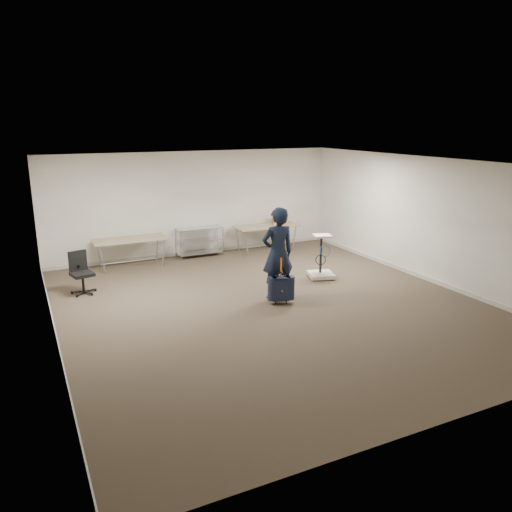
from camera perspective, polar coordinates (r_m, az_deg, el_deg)
ground at (r=10.01m, az=1.67°, el=-5.65°), size 9.00×9.00×0.00m
room_shell at (r=11.16m, az=-1.59°, el=-3.15°), size 8.00×9.00×9.00m
folding_table_left at (r=12.81m, az=-14.18°, el=1.70°), size 1.80×0.75×0.73m
folding_table_right at (r=14.03m, az=1.17°, el=3.31°), size 1.80×0.75×0.73m
wire_shelf at (r=13.58m, az=-6.49°, el=1.79°), size 1.22×0.47×0.80m
person at (r=10.15m, az=2.49°, el=0.30°), size 0.71×0.48×1.91m
suitcase at (r=9.99m, az=2.88°, el=-3.73°), size 0.39×0.30×0.95m
office_chair at (r=11.24m, az=-19.24°, el=-2.69°), size 0.55×0.55×0.90m
equipment_cart at (r=11.76m, az=7.45°, el=-1.19°), size 0.70×0.70×1.03m
cardboard_box at (r=14.18m, az=2.74°, el=4.28°), size 0.49×0.42×0.31m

